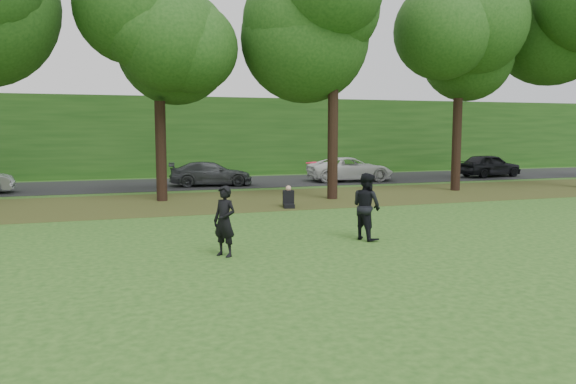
% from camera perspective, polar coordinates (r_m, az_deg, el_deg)
% --- Properties ---
extents(ground, '(120.00, 120.00, 0.00)m').
position_cam_1_polar(ground, '(11.50, 10.05, -8.66)').
color(ground, '#214816').
rests_on(ground, ground).
extents(leaf_litter, '(60.00, 7.00, 0.01)m').
position_cam_1_polar(leaf_litter, '(23.55, -5.16, -0.86)').
color(leaf_litter, '#413717').
rests_on(leaf_litter, ground).
extents(street, '(70.00, 7.00, 0.02)m').
position_cam_1_polar(street, '(31.35, -8.51, 0.90)').
color(street, black).
rests_on(street, ground).
extents(far_hedge, '(70.00, 3.00, 5.00)m').
position_cam_1_polar(far_hedge, '(37.14, -10.18, 5.56)').
color(far_hedge, '#194012').
rests_on(far_hedge, ground).
extents(player_left, '(0.69, 0.72, 1.66)m').
position_cam_1_polar(player_left, '(13.19, -6.46, -2.96)').
color(player_left, black).
rests_on(player_left, ground).
extents(player_right, '(0.91, 1.04, 1.81)m').
position_cam_1_polar(player_right, '(15.23, 7.98, -1.46)').
color(player_right, black).
rests_on(player_right, ground).
extents(parked_cars, '(38.39, 2.83, 1.46)m').
position_cam_1_polar(parked_cars, '(29.86, -6.54, 2.00)').
color(parked_cars, black).
rests_on(parked_cars, street).
extents(frisbee, '(0.37, 0.37, 0.05)m').
position_cam_1_polar(frisbee, '(14.00, 2.37, 3.01)').
color(frisbee, '#F81441').
rests_on(frisbee, ground).
extents(seated_person, '(0.57, 0.81, 0.83)m').
position_cam_1_polar(seated_person, '(21.42, 0.06, -0.74)').
color(seated_person, black).
rests_on(seated_person, ground).
extents(tree_line, '(55.30, 7.90, 12.31)m').
position_cam_1_polar(tree_line, '(23.73, -6.16, 18.21)').
color(tree_line, black).
rests_on(tree_line, ground).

